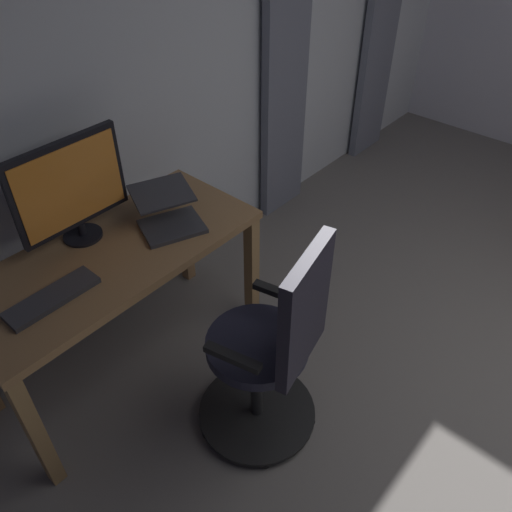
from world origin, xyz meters
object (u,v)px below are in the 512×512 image
desk (115,269)px  computer_monitor (70,188)px  laptop (168,214)px  office_chair (272,355)px  computer_keyboard (52,297)px  computer_mouse (166,191)px

desk → computer_monitor: bearing=-85.4°
laptop → desk: bearing=15.2°
computer_monitor → laptop: 0.45m
office_chair → desk: bearing=89.6°
computer_keyboard → laptop: bearing=-176.8°
laptop → computer_monitor: bearing=-12.6°
computer_keyboard → computer_monitor: bearing=-140.7°
computer_keyboard → office_chair: bearing=125.6°
desk → computer_mouse: (-0.48, -0.17, 0.12)m
desk → office_chair: bearing=102.5°
office_chair → computer_keyboard: bearing=112.7°
desk → computer_keyboard: computer_keyboard is taller
desk → office_chair: office_chair is taller
computer_mouse → laptop: bearing=51.8°
office_chair → computer_mouse: 1.04m
computer_keyboard → computer_mouse: size_ratio=3.83×
desk → office_chair: (-0.18, 0.80, -0.14)m
office_chair → laptop: 0.83m
laptop → computer_mouse: laptop is taller
office_chair → computer_monitor: 1.13m
desk → computer_mouse: size_ratio=13.76×
computer_keyboard → laptop: size_ratio=0.92×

